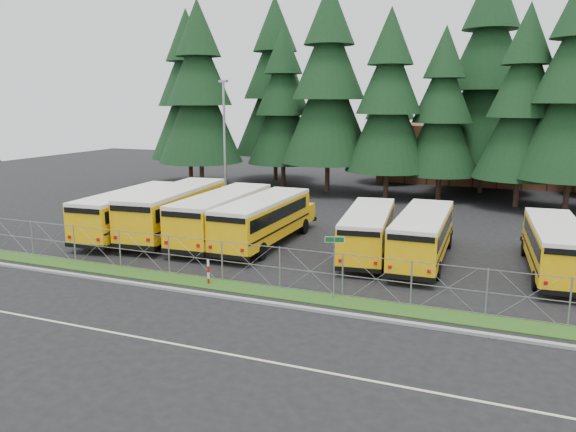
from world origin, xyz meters
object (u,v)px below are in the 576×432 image
object	(u,v)px
striped_bollard	(208,272)
light_standard	(225,139)
street_sign	(334,254)
bus_6	(423,237)
bus_3	(266,221)
bus_5	(369,232)
bus_2	(225,217)
bus_east	(554,249)
bus_0	(135,213)
bus_1	(178,212)

from	to	relation	value
striped_bollard	light_standard	bearing A→B (deg)	115.98
light_standard	street_sign	bearing A→B (deg)	-50.33
bus_6	bus_3	bearing A→B (deg)	177.48
striped_bollard	bus_5	bearing A→B (deg)	54.11
bus_2	street_sign	size ratio (longest dim) A/B	4.04
bus_5	bus_east	world-z (taller)	bus_east
bus_6	street_sign	bearing A→B (deg)	-111.37
bus_0	street_sign	xyz separation A→B (m)	(15.41, -6.59, 0.58)
bus_2	light_standard	world-z (taller)	light_standard
street_sign	bus_3	bearing A→B (deg)	131.35
bus_1	striped_bollard	world-z (taller)	bus_1
bus_3	light_standard	bearing A→B (deg)	128.26
bus_6	street_sign	size ratio (longest dim) A/B	3.69
bus_1	light_standard	bearing A→B (deg)	96.10
bus_6	street_sign	distance (m)	7.90
bus_3	light_standard	distance (m)	14.18
bus_6	street_sign	xyz separation A→B (m)	(-2.67, -7.40, 0.67)
bus_3	street_sign	bearing A→B (deg)	-48.82
bus_5	striped_bollard	bearing A→B (deg)	-133.66
bus_0	bus_east	distance (m)	24.48
bus_6	bus_east	xyz separation A→B (m)	(6.38, 0.16, -0.04)
bus_2	bus_5	bearing A→B (deg)	-2.32
bus_east	striped_bollard	distance (m)	17.07
bus_2	bus_east	xyz separation A→B (m)	(18.46, -0.01, -0.17)
bus_2	striped_bollard	distance (m)	8.63
striped_bollard	bus_6	bearing A→B (deg)	41.49
bus_2	bus_3	world-z (taller)	bus_2
bus_1	bus_5	bearing A→B (deg)	-6.06
street_sign	light_standard	bearing A→B (deg)	129.67
bus_6	light_standard	size ratio (longest dim) A/B	1.02
bus_2	striped_bollard	size ratio (longest dim) A/B	9.47
bus_east	bus_3	bearing A→B (deg)	175.84
bus_3	bus_east	distance (m)	15.72
bus_6	bus_2	bearing A→B (deg)	177.68
bus_1	bus_east	xyz separation A→B (m)	(21.93, -0.05, -0.24)
bus_1	bus_east	world-z (taller)	bus_1
bus_5	street_sign	world-z (taller)	street_sign
bus_3	striped_bollard	size ratio (longest dim) A/B	9.12
bus_6	bus_east	bearing A→B (deg)	-0.04
bus_1	striped_bollard	size ratio (longest dim) A/B	9.93
bus_2	bus_east	size ratio (longest dim) A/B	1.13
bus_0	street_sign	bearing A→B (deg)	-27.12
bus_1	bus_5	world-z (taller)	bus_1
bus_0	bus_1	bearing A→B (deg)	18.18
bus_0	bus_6	xyz separation A→B (m)	(18.08, 0.82, -0.10)
bus_0	bus_3	xyz separation A→B (m)	(8.74, 0.98, -0.02)
bus_2	striped_bollard	bearing A→B (deg)	-69.31
bus_3	bus_5	size ratio (longest dim) A/B	1.09
bus_east	bus_1	bearing A→B (deg)	175.71
bus_2	bus_1	bearing A→B (deg)	177.08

